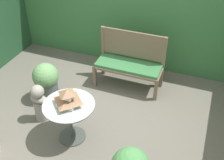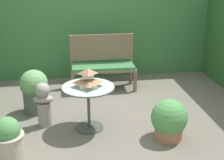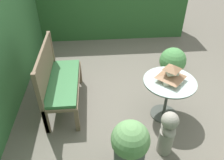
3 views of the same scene
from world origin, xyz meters
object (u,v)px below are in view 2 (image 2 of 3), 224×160
at_px(garden_bench, 103,69).
at_px(potted_plant_hedge_corner, 8,140).
at_px(potted_plant_path_edge, 169,120).
at_px(patio_table, 88,95).
at_px(garden_bust, 44,103).
at_px(potted_plant_patio_mid, 34,90).
at_px(pagoda_birdhouse, 88,79).

height_order(garden_bench, potted_plant_hedge_corner, potted_plant_hedge_corner).
bearing_deg(potted_plant_path_edge, patio_table, 157.80).
xyz_separation_m(garden_bust, potted_plant_path_edge, (1.72, -0.62, -0.09)).
height_order(garden_bust, potted_plant_patio_mid, potted_plant_patio_mid).
bearing_deg(garden_bench, patio_table, -103.96).
xyz_separation_m(garden_bench, potted_plant_hedge_corner, (-1.40, -2.23, -0.13)).
bearing_deg(potted_plant_path_edge, pagoda_birdhouse, 157.80).
distance_m(patio_table, potted_plant_path_edge, 1.18).
height_order(garden_bench, pagoda_birdhouse, pagoda_birdhouse).
bearing_deg(potted_plant_hedge_corner, potted_plant_patio_mid, 81.81).
bearing_deg(patio_table, potted_plant_path_edge, -22.20).
xyz_separation_m(patio_table, garden_bust, (-0.65, 0.18, -0.16)).
xyz_separation_m(garden_bench, potted_plant_path_edge, (0.68, -1.97, -0.14)).
distance_m(pagoda_birdhouse, potted_plant_patio_mid, 1.14).
bearing_deg(potted_plant_hedge_corner, garden_bench, 57.76).
bearing_deg(garden_bust, garden_bench, 55.98).
height_order(garden_bench, potted_plant_path_edge, potted_plant_path_edge).
xyz_separation_m(patio_table, potted_plant_hedge_corner, (-1.02, -0.69, -0.24)).
bearing_deg(patio_table, garden_bench, 76.04).
height_order(potted_plant_patio_mid, potted_plant_hedge_corner, potted_plant_patio_mid).
bearing_deg(potted_plant_hedge_corner, potted_plant_path_edge, 6.91).
distance_m(garden_bench, garden_bust, 1.71).
bearing_deg(patio_table, potted_plant_patio_mid, 140.58).
bearing_deg(pagoda_birdhouse, garden_bench, 76.04).
xyz_separation_m(potted_plant_path_edge, potted_plant_hedge_corner, (-2.09, -0.25, 0.01)).
xyz_separation_m(garden_bench, garden_bust, (-1.03, -1.36, -0.05)).
bearing_deg(garden_bench, potted_plant_patio_mid, -144.52).
relative_size(patio_table, potted_plant_path_edge, 1.31).
height_order(patio_table, potted_plant_hedge_corner, patio_table).
relative_size(garden_bench, garden_bust, 1.82).
bearing_deg(potted_plant_hedge_corner, pagoda_birdhouse, 33.95).
bearing_deg(potted_plant_path_edge, garden_bench, 109.09).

